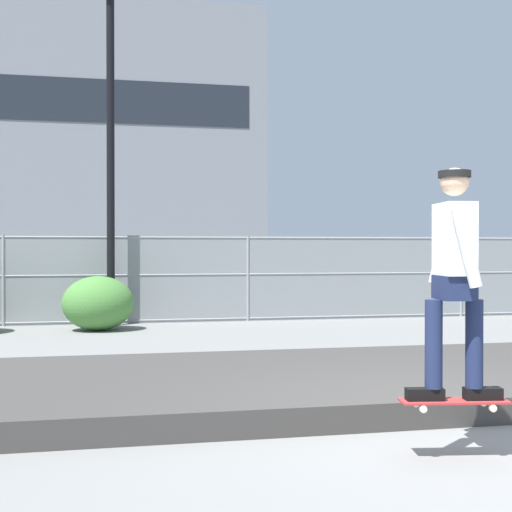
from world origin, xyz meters
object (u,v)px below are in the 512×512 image
Objects in this scene: shrub_center at (98,303)px; skater at (454,268)px; skateboard at (454,402)px; street_lamp at (110,113)px; parked_car_near at (93,277)px; parked_car_mid at (302,276)px.

skater is at bearing -71.64° from shrub_center.
skateboard is 10.47m from street_lamp.
skater is 0.25× the size of street_lamp.
shrub_center is (-0.23, -0.74, -3.80)m from street_lamp.
street_lamp is at bearing 105.69° from skateboard.
parked_car_near is (-0.49, 3.76, -3.48)m from street_lamp.
street_lamp reaches higher than shrub_center.
parked_car_mid is at bearing 0.04° from parked_car_near.
parked_car_mid is at bearing 79.51° from skateboard.
street_lamp reaches higher than parked_car_near.
skater reaches higher than parked_car_near.
parked_car_near is at bearing 97.39° from street_lamp.
skater reaches higher than skateboard.
street_lamp is 7.20m from parked_car_mid.
skater is (-0.00, -0.00, 0.99)m from skateboard.
parked_car_near is 5.54m from parked_car_mid.
parked_car_mid is (2.43, 13.11, -0.58)m from skater.
skateboard is 13.34m from parked_car_mid.
parked_car_near is at bearing 103.37° from skater.
skateboard is at bearing -76.63° from parked_car_near.
parked_car_mid is at bearing 40.40° from shrub_center.
skateboard is at bearing -74.31° from street_lamp.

